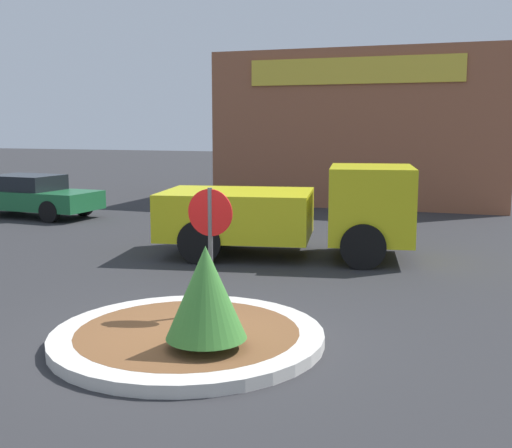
# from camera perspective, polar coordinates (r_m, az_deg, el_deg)

# --- Properties ---
(ground_plane) EXTENTS (120.00, 120.00, 0.00)m
(ground_plane) POSITION_cam_1_polar(r_m,az_deg,el_deg) (8.99, -6.07, -10.42)
(ground_plane) COLOR #2D2D30
(traffic_island) EXTENTS (3.74, 3.74, 0.16)m
(traffic_island) POSITION_cam_1_polar(r_m,az_deg,el_deg) (8.96, -6.08, -9.92)
(traffic_island) COLOR beige
(traffic_island) RESTS_ON ground_plane
(stop_sign) EXTENTS (0.69, 0.07, 2.05)m
(stop_sign) POSITION_cam_1_polar(r_m,az_deg,el_deg) (9.38, -4.08, -0.63)
(stop_sign) COLOR #4C4C51
(stop_sign) RESTS_ON ground_plane
(island_shrub) EXTENTS (1.03, 1.03, 1.31)m
(island_shrub) POSITION_cam_1_polar(r_m,az_deg,el_deg) (8.05, -4.47, -6.06)
(island_shrub) COLOR brown
(island_shrub) RESTS_ON traffic_island
(utility_truck) EXTENTS (5.89, 3.27, 2.06)m
(utility_truck) POSITION_cam_1_polar(r_m,az_deg,el_deg) (14.43, 3.48, 1.18)
(utility_truck) COLOR gold
(utility_truck) RESTS_ON ground_plane
(storefront_building) EXTENTS (10.58, 6.07, 5.61)m
(storefront_building) POSITION_cam_1_polar(r_m,az_deg,el_deg) (25.75, 9.81, 8.35)
(storefront_building) COLOR #93563D
(storefront_building) RESTS_ON ground_plane
(parked_sedan_green) EXTENTS (4.52, 2.07, 1.35)m
(parked_sedan_green) POSITION_cam_1_polar(r_m,az_deg,el_deg) (22.00, -19.37, 2.41)
(parked_sedan_green) COLOR #1E6638
(parked_sedan_green) RESTS_ON ground_plane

